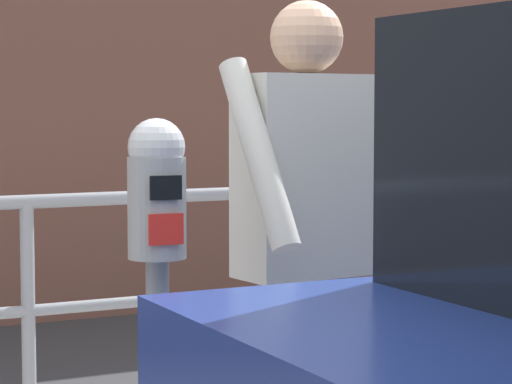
{
  "coord_description": "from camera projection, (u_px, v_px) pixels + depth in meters",
  "views": [
    {
      "loc": [
        -1.23,
        -2.62,
        1.6
      ],
      "look_at": [
        0.32,
        0.45,
        1.32
      ],
      "focal_mm": 77.28,
      "sensor_mm": 36.0,
      "label": 1
    }
  ],
  "objects": [
    {
      "name": "parking_meter",
      "position": [
        157.0,
        249.0,
        3.24
      ],
      "size": [
        0.17,
        0.18,
        1.41
      ],
      "rotation": [
        0.0,
        0.0,
        3.05
      ],
      "color": "slate",
      "rests_on": "sidewalk_curb"
    },
    {
      "name": "pedestrian_at_meter",
      "position": [
        307.0,
        231.0,
        3.63
      ],
      "size": [
        0.64,
        0.49,
        1.79
      ],
      "rotation": [
        0.0,
        0.0,
        -3.03
      ],
      "color": "brown",
      "rests_on": "sidewalk_curb"
    },
    {
      "name": "background_railing",
      "position": [
        27.0,
        264.0,
        4.68
      ],
      "size": [
        24.06,
        0.06,
        1.07
      ],
      "color": "gray",
      "rests_on": "sidewalk_curb"
    }
  ]
}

